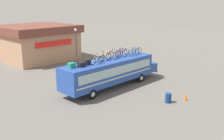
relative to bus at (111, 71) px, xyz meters
The scene contains 18 objects.
ground_plane 1.75m from the bus, behind, with size 120.00×120.00×0.00m, color #605E59.
bus is the anchor object (origin of this frame).
luggage_bag_1 4.92m from the bus, behind, with size 0.57×0.51×0.45m, color #1E7F66.
luggage_bag_2 4.13m from the bus, behind, with size 0.62×0.46×0.40m, color black.
luggage_bag_3 3.31m from the bus, behind, with size 0.54×0.38×0.47m, color black.
rooftop_bicycle_1 2.77m from the bus, behind, with size 1.69×0.44×0.94m.
rooftop_bicycle_2 2.13m from the bus, behind, with size 1.62×0.44×0.86m.
rooftop_bicycle_3 1.69m from the bus, 162.64° to the left, with size 1.71×0.44×0.95m.
rooftop_bicycle_4 1.54m from the bus, 41.50° to the right, with size 1.71×0.44×0.97m.
rooftop_bicycle_5 1.83m from the bus, 25.20° to the left, with size 1.78×0.44×0.98m.
rooftop_bicycle_6 2.23m from the bus, ahead, with size 1.76×0.44×0.98m.
rooftop_bicycle_7 2.82m from the bus, 10.34° to the left, with size 1.73×0.44×0.92m.
rooftop_bicycle_8 3.53m from the bus, ahead, with size 1.72×0.44×0.95m.
rooftop_bicycle_9 4.23m from the bus, ahead, with size 1.72×0.44×0.92m.
roadside_building 17.39m from the bus, 83.94° to the left, with size 10.36×9.72×5.12m.
trash_bin 6.63m from the bus, 86.72° to the right, with size 0.52×0.52×0.84m, color navy.
traffic_cone 7.68m from the bus, 75.65° to the right, with size 0.30×0.30×0.70m, color orange.
street_lamp 6.04m from the bus, 87.59° to the left, with size 0.28×0.28×5.52m.
Camera 1 is at (-17.71, -17.43, 8.45)m, focal length 41.29 mm.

